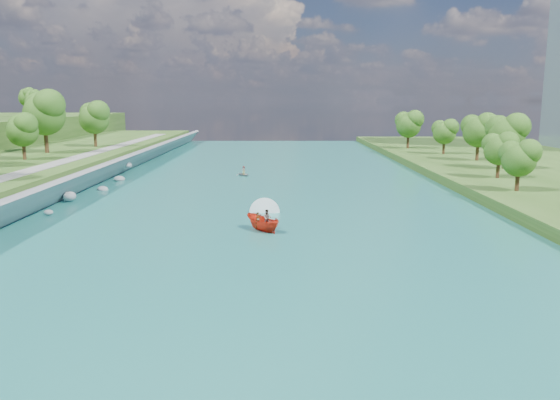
{
  "coord_description": "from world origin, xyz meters",
  "views": [
    {
      "loc": [
        1.95,
        -40.05,
        13.04
      ],
      "look_at": [
        2.08,
        17.89,
        2.5
      ],
      "focal_mm": 35.0,
      "sensor_mm": 36.0,
      "label": 1
    }
  ],
  "objects": [
    {
      "name": "ground",
      "position": [
        0.0,
        0.0,
        0.0
      ],
      "size": [
        260.0,
        260.0,
        0.0
      ],
      "primitive_type": "plane",
      "color": "#2D5119",
      "rests_on": "ground"
    },
    {
      "name": "river_water",
      "position": [
        0.0,
        20.0,
        0.05
      ],
      "size": [
        55.0,
        240.0,
        0.1
      ],
      "primitive_type": "cube",
      "color": "#19615C",
      "rests_on": "ground"
    },
    {
      "name": "riprap_bank",
      "position": [
        -25.85,
        19.58,
        1.8
      ],
      "size": [
        5.55,
        236.0,
        4.61
      ],
      "color": "slate",
      "rests_on": "ground"
    },
    {
      "name": "trees_east",
      "position": [
        38.5,
        41.59,
        6.47
      ],
      "size": [
        14.3,
        139.25,
        11.07
      ],
      "color": "#1E5215",
      "rests_on": "berm_east"
    },
    {
      "name": "motorboat",
      "position": [
        0.29,
        14.89,
        0.88
      ],
      "size": [
        4.23,
        19.12,
        2.08
      ],
      "rotation": [
        0.0,
        0.0,
        3.83
      ],
      "color": "red",
      "rests_on": "river_water"
    },
    {
      "name": "raft",
      "position": [
        -4.23,
        55.02,
        0.48
      ],
      "size": [
        3.18,
        3.58,
        1.7
      ],
      "rotation": [
        0.0,
        0.0,
        0.44
      ],
      "color": "gray",
      "rests_on": "river_water"
    }
  ]
}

